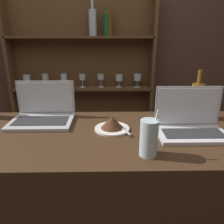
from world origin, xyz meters
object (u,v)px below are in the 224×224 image
Objects in this scene: laptop_far at (191,123)px; water_glass at (149,138)px; wine_bottle_amber at (197,100)px; cake_plate at (112,124)px; laptop_near at (43,113)px.

laptop_far is 0.32m from water_glass.
wine_bottle_amber is (0.11, 0.22, 0.06)m from laptop_far.
wine_bottle_amber is at bearing 18.98° from cake_plate.
laptop_far is 0.39m from cake_plate.
laptop_near reaches higher than cake_plate.
wine_bottle_amber is (0.35, 0.42, 0.03)m from water_glass.
water_glass is at bearing -61.07° from cake_plate.
cake_plate is at bearing -18.93° from laptop_near.
cake_plate is 0.95× the size of water_glass.
cake_plate is at bearing 172.92° from laptop_far.
wine_bottle_amber reaches higher than cake_plate.
cake_plate is (0.38, -0.13, -0.01)m from laptop_near.
wine_bottle_amber reaches higher than laptop_near.
laptop_near is 1.83× the size of cake_plate.
laptop_far reaches higher than water_glass.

